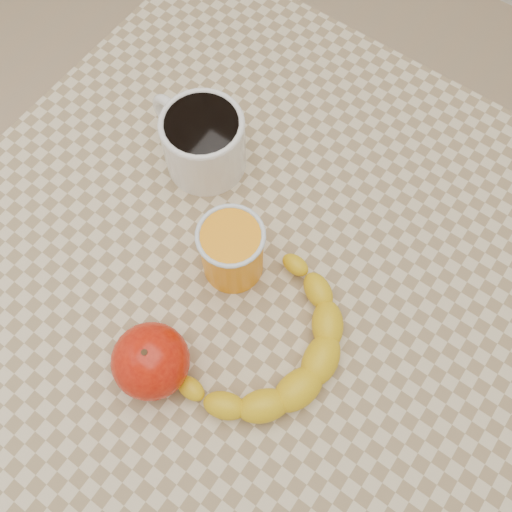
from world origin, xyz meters
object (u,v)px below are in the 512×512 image
Objects in this scene: coffee_mug at (202,140)px; banana at (268,348)px; apple at (151,361)px; table at (256,286)px; orange_juice_glass at (232,251)px.

banana is (0.22, -0.17, -0.03)m from coffee_mug.
coffee_mug reaches higher than apple.
table is at bearing 146.06° from banana.
apple is (-0.02, -0.18, 0.13)m from table.
coffee_mug is 0.53× the size of banana.
orange_juice_glass is 0.32× the size of banana.
table is 0.16m from banana.
apple reaches higher than table.
apple is 0.13m from banana.
table is 8.61× the size of orange_juice_glass.
orange_juice_glass is 0.16m from apple.
apple is (0.13, -0.26, -0.01)m from coffee_mug.
coffee_mug is 0.28m from banana.
orange_juice_glass is at bearing -39.69° from coffee_mug.
coffee_mug is 1.66× the size of apple.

